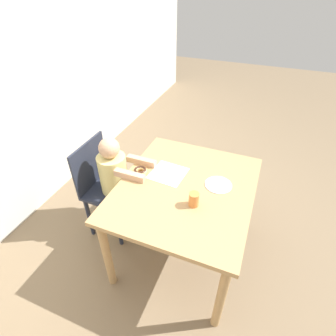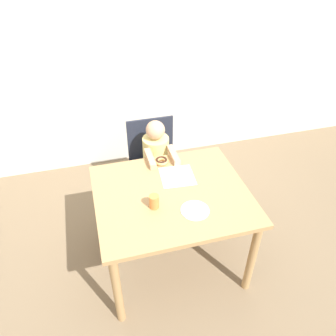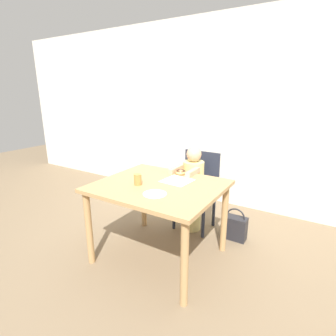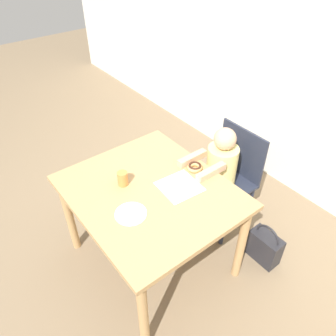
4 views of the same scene
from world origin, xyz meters
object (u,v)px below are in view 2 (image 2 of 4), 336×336
at_px(chair, 154,163).
at_px(cup, 154,202).
at_px(handbag, 202,185).
at_px(donut, 161,161).
at_px(child_figure, 157,168).

height_order(chair, cup, chair).
relative_size(chair, handbag, 2.48).
bearing_deg(donut, child_figure, 86.56).
relative_size(chair, child_figure, 0.91).
bearing_deg(chair, handbag, -6.65).
bearing_deg(child_figure, cup, -104.40).
bearing_deg(donut, handbag, 31.77).
bearing_deg(chair, child_figure, -90.00).
bearing_deg(child_figure, donut, -93.44).
bearing_deg(child_figure, chair, 90.00).
bearing_deg(chair, cup, -102.58).
xyz_separation_m(chair, donut, (-0.02, -0.37, 0.28)).
bearing_deg(handbag, child_figure, -173.65).
relative_size(chair, donut, 8.16).
distance_m(chair, cup, 0.93).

